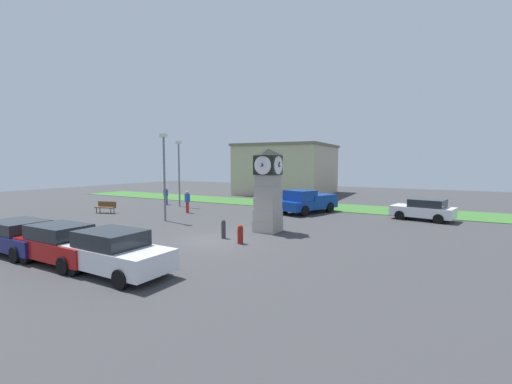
{
  "coord_description": "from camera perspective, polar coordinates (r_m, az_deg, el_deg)",
  "views": [
    {
      "loc": [
        10.21,
        -14.08,
        3.98
      ],
      "look_at": [
        0.52,
        3.35,
        2.26
      ],
      "focal_mm": 24.0,
      "sensor_mm": 36.0,
      "label": 1
    }
  ],
  "objects": [
    {
      "name": "ground_plane",
      "position": [
        17.84,
        -6.76,
        -8.0
      ],
      "size": [
        85.72,
        85.72,
        0.0
      ],
      "primitive_type": "plane",
      "color": "#38383A"
    },
    {
      "name": "warehouse_blue_far",
      "position": [
        44.34,
        5.27,
        3.82
      ],
      "size": [
        11.21,
        11.87,
        6.27
      ],
      "color": "#B7A88E",
      "rests_on": "ground_plane"
    },
    {
      "name": "bollard_near_tower",
      "position": [
        18.17,
        -5.44,
        -6.11
      ],
      "size": [
        0.23,
        0.23,
        1.01
      ],
      "color": "#333338",
      "rests_on": "ground_plane"
    },
    {
      "name": "car_far_lot",
      "position": [
        26.4,
        26.18,
        -2.6
      ],
      "size": [
        4.25,
        2.72,
        1.48
      ],
      "color": "silver",
      "rests_on": "ground_plane"
    },
    {
      "name": "pedestrian_crossing_lot",
      "position": [
        30.25,
        3.5,
        -0.73
      ],
      "size": [
        0.42,
        0.47,
        1.75
      ],
      "color": "#3F3F47",
      "rests_on": "ground_plane"
    },
    {
      "name": "bollard_mid_row",
      "position": [
        16.94,
        -2.64,
        -7.02
      ],
      "size": [
        0.29,
        0.29,
        0.94
      ],
      "color": "maroon",
      "rests_on": "ground_plane"
    },
    {
      "name": "pedestrian_by_cars",
      "position": [
        27.61,
        -11.37,
        -1.33
      ],
      "size": [
        0.45,
        0.34,
        1.77
      ],
      "color": "red",
      "rests_on": "ground_plane"
    },
    {
      "name": "car_by_building",
      "position": [
        13.32,
        -22.34,
        -9.28
      ],
      "size": [
        4.15,
        2.04,
        1.56
      ],
      "color": "silver",
      "rests_on": "ground_plane"
    },
    {
      "name": "pickup_truck",
      "position": [
        27.39,
        8.54,
        -1.52
      ],
      "size": [
        3.73,
        5.55,
        1.85
      ],
      "color": "navy",
      "rests_on": "ground_plane"
    },
    {
      "name": "car_near_tower",
      "position": [
        15.66,
        -29.46,
        -7.52
      ],
      "size": [
        4.19,
        1.9,
        1.53
      ],
      "color": "#A51111",
      "rests_on": "ground_plane"
    },
    {
      "name": "pedestrian_near_bench",
      "position": [
        33.59,
        -14.81,
        -0.41
      ],
      "size": [
        0.47,
        0.42,
        1.67
      ],
      "color": "#264CA5",
      "rests_on": "ground_plane"
    },
    {
      "name": "street_lamp_far_side",
      "position": [
        31.64,
        -12.71,
        3.81
      ],
      "size": [
        0.5,
        0.24,
        5.9
      ],
      "color": "slate",
      "rests_on": "ground_plane"
    },
    {
      "name": "bench",
      "position": [
        29.55,
        -23.74,
        -2.21
      ],
      "size": [
        1.68,
        0.95,
        0.9
      ],
      "color": "brown",
      "rests_on": "ground_plane"
    },
    {
      "name": "clock_tower",
      "position": [
        19.66,
        2.0,
        0.25
      ],
      "size": [
        1.57,
        1.75,
        4.78
      ],
      "color": "#9C978D",
      "rests_on": "ground_plane"
    },
    {
      "name": "street_lamp_near_road",
      "position": [
        23.93,
        -15.05,
        3.47
      ],
      "size": [
        0.5,
        0.24,
        5.91
      ],
      "color": "slate",
      "rests_on": "ground_plane"
    },
    {
      "name": "car_navy_sedan",
      "position": [
        18.43,
        -34.51,
        -6.1
      ],
      "size": [
        4.46,
        2.15,
        1.41
      ],
      "color": "navy",
      "rests_on": "ground_plane"
    },
    {
      "name": "grass_verge_far",
      "position": [
        33.05,
        4.28,
        -1.98
      ],
      "size": [
        51.43,
        5.29,
        0.04
      ],
      "primitive_type": "cube",
      "color": "#386B2D",
      "rests_on": "ground_plane"
    }
  ]
}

